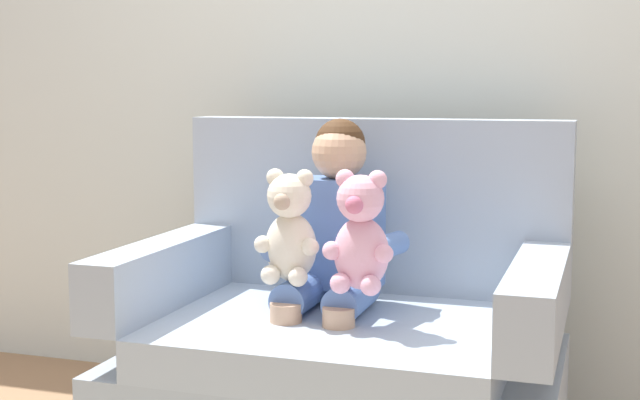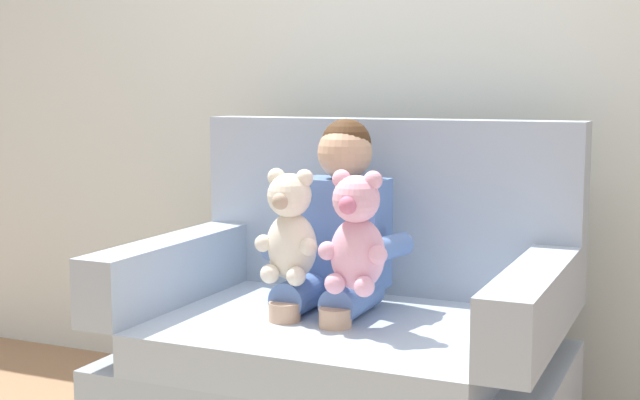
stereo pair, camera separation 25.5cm
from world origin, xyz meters
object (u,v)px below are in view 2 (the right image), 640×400
object	(u,v)px
armchair	(349,359)
plush_cream	(290,229)
seated_child	(336,241)
plush_pink	(356,235)

from	to	relation	value
armchair	plush_cream	bearing A→B (deg)	-138.19
seated_child	plush_cream	bearing A→B (deg)	-127.09
armchair	plush_cream	world-z (taller)	armchair
plush_pink	armchair	bearing A→B (deg)	100.04
seated_child	plush_pink	bearing A→B (deg)	-61.03
plush_pink	plush_cream	size ratio (longest dim) A/B	1.02
armchair	seated_child	bearing A→B (deg)	154.90
armchair	seated_child	size ratio (longest dim) A/B	1.55
plush_pink	plush_cream	xyz separation A→B (m)	(-0.23, 0.04, -0.00)
armchair	plush_cream	size ratio (longest dim) A/B	3.83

